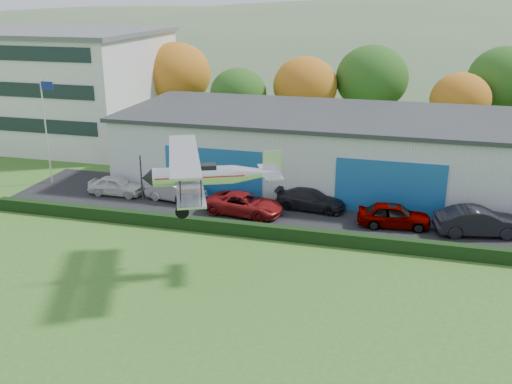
% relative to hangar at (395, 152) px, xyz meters
% --- Properties ---
extents(apron, '(48.00, 9.00, 0.05)m').
position_rel_hangar_xyz_m(apron, '(-2.00, -6.98, -2.63)').
color(apron, black).
rests_on(apron, ground).
extents(hedge, '(46.00, 0.60, 0.80)m').
position_rel_hangar_xyz_m(hedge, '(-2.00, -11.78, -2.26)').
color(hedge, black).
rests_on(hedge, ground).
extents(hangar, '(40.60, 12.60, 5.30)m').
position_rel_hangar_xyz_m(hangar, '(0.00, 0.00, 0.00)').
color(hangar, '#B2B7BC').
rests_on(hangar, ground).
extents(office_block, '(20.60, 15.60, 10.40)m').
position_rel_hangar_xyz_m(office_block, '(-33.00, 7.02, 2.56)').
color(office_block, silver).
rests_on(office_block, ground).
extents(flagpole, '(1.05, 0.10, 8.00)m').
position_rel_hangar_xyz_m(flagpole, '(-24.88, -5.98, 2.13)').
color(flagpole, silver).
rests_on(flagpole, ground).
extents(tree_belt, '(75.70, 13.22, 10.12)m').
position_rel_hangar_xyz_m(tree_belt, '(-4.15, 12.64, 2.95)').
color(tree_belt, '#3D2614').
rests_on(tree_belt, ground).
extents(distant_hills, '(430.00, 196.00, 56.00)m').
position_rel_hangar_xyz_m(distant_hills, '(-9.38, 112.02, -15.70)').
color(distant_hills, '#4C6642').
rests_on(distant_hills, ground).
extents(car_0, '(3.99, 1.67, 1.35)m').
position_rel_hangar_xyz_m(car_0, '(-18.91, -7.22, -1.93)').
color(car_0, silver).
rests_on(car_0, apron).
extents(car_1, '(4.49, 2.19, 1.42)m').
position_rel_hangar_xyz_m(car_1, '(-14.28, -7.30, -1.90)').
color(car_1, silver).
rests_on(car_1, apron).
extents(car_2, '(5.30, 2.95, 1.40)m').
position_rel_hangar_xyz_m(car_2, '(-9.01, -8.53, -1.91)').
color(car_2, maroon).
rests_on(car_2, apron).
extents(car_3, '(4.82, 2.39, 1.35)m').
position_rel_hangar_xyz_m(car_3, '(-5.01, -6.50, -1.93)').
color(car_3, black).
rests_on(car_3, apron).
extents(car_4, '(4.57, 2.16, 1.51)m').
position_rel_hangar_xyz_m(car_4, '(0.46, -8.19, -1.85)').
color(car_4, gray).
rests_on(car_4, apron).
extents(car_5, '(5.32, 2.80, 1.67)m').
position_rel_hangar_xyz_m(car_5, '(5.37, -8.16, -1.77)').
color(car_5, black).
rests_on(car_5, apron).
extents(biplane, '(7.10, 7.84, 2.99)m').
position_rel_hangar_xyz_m(biplane, '(-8.61, -16.72, 2.64)').
color(biplane, silver).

